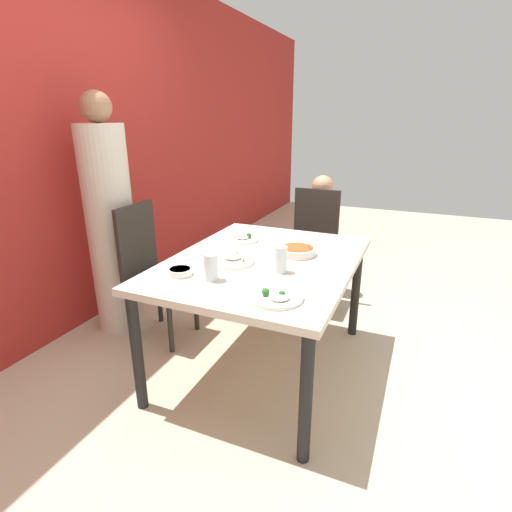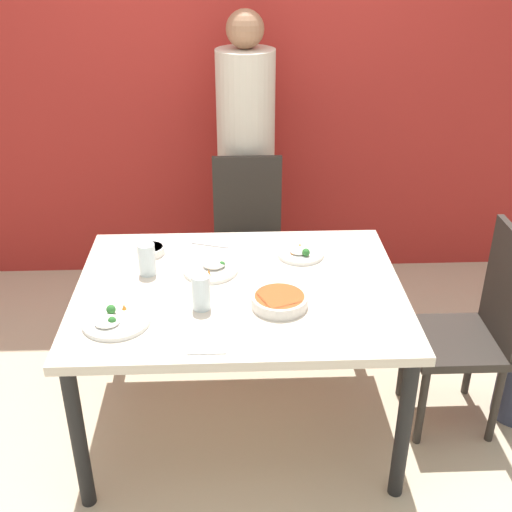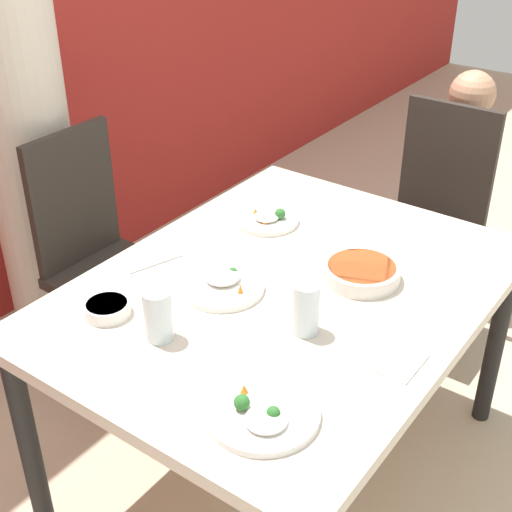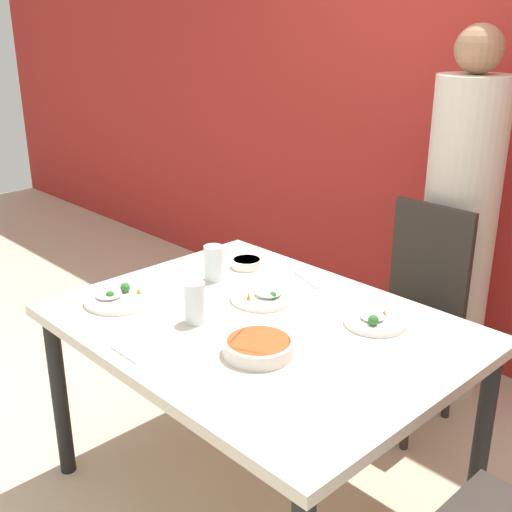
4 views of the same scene
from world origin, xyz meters
name	(u,v)px [view 3 (image 3 of 4)]	position (x,y,z in m)	size (l,w,h in m)	color
ground_plane	(281,464)	(0.00, 0.00, 0.00)	(10.00, 10.00, 0.00)	beige
dining_table	(285,307)	(0.00, 0.00, 0.65)	(1.37, 1.05, 0.73)	beige
chair_adult_spot	(100,253)	(0.06, 0.87, 0.51)	(0.40, 0.40, 0.96)	#2D2823
chair_child_spot	(430,219)	(1.03, -0.02, 0.51)	(0.40, 0.40, 0.96)	#2D2823
person_adult	(31,164)	(0.06, 1.20, 0.78)	(0.33, 0.33, 1.69)	beige
person_child	(456,196)	(1.30, -0.02, 0.51)	(0.21, 0.21, 1.05)	#33384C
bowl_curry	(361,272)	(0.16, -0.16, 0.75)	(0.23, 0.23, 0.05)	silver
plate_rice_adult	(267,219)	(0.29, 0.27, 0.74)	(0.21, 0.21, 0.05)	white
plate_rice_child	(262,413)	(-0.48, -0.26, 0.74)	(0.26, 0.26, 0.06)	white
plate_noodles	(223,285)	(-0.12, 0.14, 0.74)	(0.24, 0.24, 0.05)	white
bowl_rice_small	(107,308)	(-0.40, 0.31, 0.75)	(0.13, 0.13, 0.04)	white
glass_water_tall	(306,308)	(-0.15, -0.16, 0.80)	(0.07, 0.07, 0.15)	silver
glass_water_short	(158,315)	(-0.39, 0.13, 0.80)	(0.07, 0.07, 0.14)	silver
napkin_folded	(392,359)	(-0.12, -0.40, 0.73)	(0.14, 0.14, 0.01)	white
fork_steel	(156,263)	(-0.13, 0.39, 0.73)	(0.18, 0.08, 0.01)	silver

